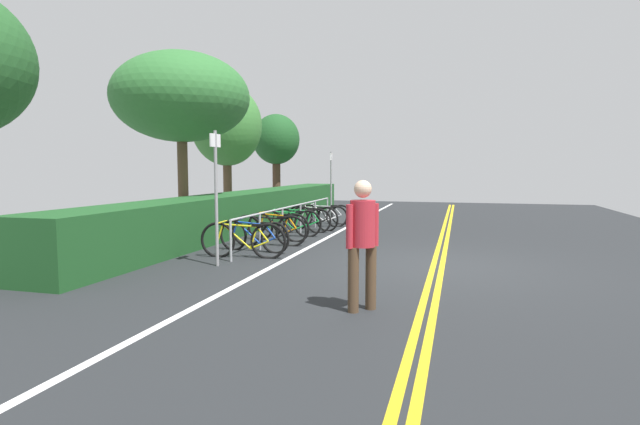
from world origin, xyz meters
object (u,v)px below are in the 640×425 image
Objects in this scene: sign_post_far at (331,179)px; tree_extra at (276,141)px; bicycle_6 at (312,218)px; bicycle_4 at (289,223)px; bike_rack at (292,213)px; bicycle_3 at (278,227)px; sign_post_near at (216,186)px; bicycle_5 at (301,221)px; bicycle_0 at (243,240)px; bicycle_7 at (319,216)px; tree_mid at (181,98)px; tree_far_right at (227,126)px; pedestrian at (363,236)px; bicycle_2 at (269,230)px; bicycle_1 at (254,236)px; bicycle_8 at (325,214)px.

sign_post_far is 0.57× the size of tree_extra.
sign_post_far is at bearing 2.72° from bicycle_6.
bicycle_4 is at bearing 173.49° from bicycle_6.
bike_rack is 4.30× the size of bicycle_3.
sign_post_near is (-4.15, 0.05, 0.87)m from bike_rack.
sign_post_near is at bearing -164.29° from tree_extra.
bicycle_3 is at bearing 176.40° from bicycle_5.
bicycle_4 is 0.68× the size of sign_post_near.
bicycle_0 is 4.05m from bicycle_5.
sign_post_near is at bearing 179.39° from bicycle_5.
bicycle_3 is 3.12m from bicycle_7.
bicycle_4 is 4.33m from tree_mid.
bicycle_0 is 8.72m from tree_far_right.
bicycle_3 is 0.75m from bicycle_4.
bicycle_4 is at bearing 175.78° from bicycle_7.
sign_post_far reaches higher than bicycle_4.
pedestrian is at bearing -135.29° from bicycle_0.
pedestrian reaches higher than bicycle_7.
sign_post_far is (5.90, 0.01, 1.06)m from bicycle_2.
sign_post_near is (-5.70, 0.16, 1.14)m from bicycle_6.
bicycle_1 is (-2.46, 0.04, -0.28)m from bike_rack.
tree_mid is (5.60, 5.90, 2.69)m from pedestrian.
bicycle_2 is 3.96m from bicycle_7.
bicycle_1 is at bearing 39.23° from pedestrian.
bicycle_5 is (4.05, 0.05, -0.01)m from bicycle_0.
sign_post_far is at bearing -29.10° from tree_mid.
bicycle_0 is at bearing -162.63° from tree_extra.
bicycle_6 is at bearing -5.18° from bicycle_3.
pedestrian is at bearing -160.87° from bicycle_7.
bike_rack is 4.44× the size of pedestrian.
bicycle_4 is at bearing 26.82° from pedestrian.
sign_post_near is (2.16, 3.15, 0.53)m from pedestrian.
pedestrian reaches higher than bicycle_6.
bike_rack reaches higher than bicycle_1.
bicycle_6 is at bearing -2.10° from bicycle_2.
bike_rack is 0.83m from bicycle_3.
tree_far_right reaches higher than bicycle_4.
bicycle_8 is 1.58m from sign_post_far.
bicycle_4 is at bearing 112.71° from bike_rack.
sign_post_near is at bearing 178.36° from bicycle_6.
bicycle_4 is (0.75, -0.03, 0.01)m from bicycle_3.
bicycle_5 is at bearing -0.14° from bicycle_2.
tree_extra reaches higher than bicycle_1.
bicycle_1 is 1.06× the size of bicycle_5.
sign_post_near is (-0.92, 0.11, 1.13)m from bicycle_0.
bicycle_8 is (3.93, -0.17, -0.03)m from bicycle_3.
bicycle_7 is 0.68× the size of sign_post_near.
bicycle_1 is at bearing 177.67° from bicycle_2.
bicycle_8 is at bearing -102.42° from tree_far_right.
bicycle_7 is 0.35× the size of tree_far_right.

